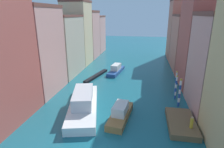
# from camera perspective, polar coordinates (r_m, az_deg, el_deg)

# --- Properties ---
(ground_plane) EXTENTS (154.00, 154.00, 0.00)m
(ground_plane) POSITION_cam_1_polar(r_m,az_deg,el_deg) (41.24, 3.98, -0.94)
(ground_plane) COLOR #196070
(building_left_1) EXTENTS (6.32, 9.06, 14.64)m
(building_left_1) POSITION_cam_1_polar(r_m,az_deg,el_deg) (34.17, -21.70, 6.61)
(building_left_1) COLOR tan
(building_left_1) RESTS_ON ground
(building_left_2) EXTENTS (6.32, 11.12, 12.95)m
(building_left_2) POSITION_cam_1_polar(r_m,az_deg,el_deg) (43.45, -14.47, 8.33)
(building_left_2) COLOR #BCB299
(building_left_2) RESTS_ON ground
(building_left_3) EXTENTS (6.32, 7.39, 16.47)m
(building_left_3) POSITION_cam_1_polar(r_m,az_deg,el_deg) (51.81, -10.38, 12.03)
(building_left_3) COLOR beige
(building_left_3) RESTS_ON ground
(building_left_4) EXTENTS (6.32, 8.71, 14.08)m
(building_left_4) POSITION_cam_1_polar(r_m,az_deg,el_deg) (59.75, -7.56, 11.75)
(building_left_4) COLOR tan
(building_left_4) RESTS_ON ground
(building_left_5) EXTENTS (6.32, 8.63, 12.51)m
(building_left_5) POSITION_cam_1_polar(r_m,az_deg,el_deg) (68.26, -5.30, 11.91)
(building_left_5) COLOR tan
(building_left_5) RESTS_ON ground
(building_right_1) EXTENTS (6.32, 9.57, 13.52)m
(building_right_1) POSITION_cam_1_polar(r_m,az_deg,el_deg) (29.25, 29.55, 2.69)
(building_right_1) COLOR tan
(building_right_1) RESTS_ON ground
(building_right_2) EXTENTS (6.32, 10.90, 21.86)m
(building_right_2) POSITION_cam_1_polar(r_m,az_deg,el_deg) (38.52, 25.55, 12.73)
(building_right_2) COLOR #B25147
(building_right_2) RESTS_ON ground
(building_right_3) EXTENTS (6.32, 12.23, 13.08)m
(building_right_3) POSITION_cam_1_polar(r_m,az_deg,el_deg) (50.44, 21.50, 9.00)
(building_right_3) COLOR #C6705B
(building_right_3) RESTS_ON ground
(building_right_4) EXTENTS (6.32, 8.93, 17.25)m
(building_right_4) POSITION_cam_1_polar(r_m,az_deg,el_deg) (60.90, 19.80, 12.49)
(building_right_4) COLOR #C6705B
(building_right_4) RESTS_ON ground
(waterfront_dock) EXTENTS (3.27, 6.49, 0.71)m
(waterfront_dock) POSITION_cam_1_polar(r_m,az_deg,el_deg) (25.59, 20.12, -13.65)
(waterfront_dock) COLOR brown
(waterfront_dock) RESTS_ON ground
(person_on_dock) EXTENTS (0.36, 0.36, 1.45)m
(person_on_dock) POSITION_cam_1_polar(r_m,az_deg,el_deg) (24.02, 22.91, -13.35)
(person_on_dock) COLOR gold
(person_on_dock) RESTS_ON waterfront_dock
(mooring_pole_0) EXTENTS (0.35, 0.35, 4.37)m
(mooring_pole_0) POSITION_cam_1_polar(r_m,az_deg,el_deg) (29.45, 19.75, -5.22)
(mooring_pole_0) COLOR #1E479E
(mooring_pole_0) RESTS_ON ground
(mooring_pole_1) EXTENTS (0.28, 0.28, 4.00)m
(mooring_pole_1) POSITION_cam_1_polar(r_m,az_deg,el_deg) (31.86, 18.76, -3.75)
(mooring_pole_1) COLOR #1E479E
(mooring_pole_1) RESTS_ON ground
(mooring_pole_2) EXTENTS (0.28, 0.28, 4.05)m
(mooring_pole_2) POSITION_cam_1_polar(r_m,az_deg,el_deg) (34.02, 18.72, -2.34)
(mooring_pole_2) COLOR #1E479E
(mooring_pole_2) RESTS_ON ground
(vaporetto_white) EXTENTS (6.65, 13.32, 2.83)m
(vaporetto_white) POSITION_cam_1_polar(r_m,az_deg,el_deg) (27.65, -8.65, -8.57)
(vaporetto_white) COLOR white
(vaporetto_white) RESTS_ON ground
(gondola_black) EXTENTS (3.15, 9.30, 0.48)m
(gondola_black) POSITION_cam_1_polar(r_m,az_deg,el_deg) (41.40, -4.76, -0.53)
(gondola_black) COLOR black
(gondola_black) RESTS_ON ground
(motorboat_0) EXTENTS (2.87, 7.15, 2.08)m
(motorboat_0) POSITION_cam_1_polar(r_m,az_deg,el_deg) (25.29, 2.54, -11.75)
(motorboat_0) COLOR olive
(motorboat_0) RESTS_ON ground
(motorboat_1) EXTENTS (3.21, 7.92, 2.02)m
(motorboat_1) POSITION_cam_1_polar(r_m,az_deg,el_deg) (44.01, 1.24, 1.32)
(motorboat_1) COLOR #234C93
(motorboat_1) RESTS_ON ground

